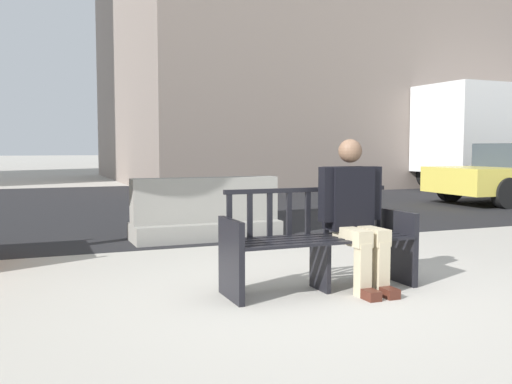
# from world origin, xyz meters

# --- Properties ---
(ground_plane) EXTENTS (200.00, 200.00, 0.00)m
(ground_plane) POSITION_xyz_m (0.00, 0.00, 0.00)
(ground_plane) COLOR #ADA89E
(street_asphalt) EXTENTS (120.00, 12.00, 0.01)m
(street_asphalt) POSITION_xyz_m (0.00, 8.70, 0.00)
(street_asphalt) COLOR black
(street_asphalt) RESTS_ON ground
(street_bench) EXTENTS (1.69, 0.53, 0.88)m
(street_bench) POSITION_xyz_m (0.15, 0.24, 0.40)
(street_bench) COLOR black
(street_bench) RESTS_ON ground
(seated_person) EXTENTS (0.58, 0.72, 1.31)m
(seated_person) POSITION_xyz_m (0.47, 0.18, 0.69)
(seated_person) COLOR black
(seated_person) RESTS_ON ground
(jersey_barrier_centre) EXTENTS (2.00, 0.69, 0.84)m
(jersey_barrier_centre) POSITION_xyz_m (0.03, 3.25, 0.34)
(jersey_barrier_centre) COLOR gray
(jersey_barrier_centre) RESTS_ON ground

